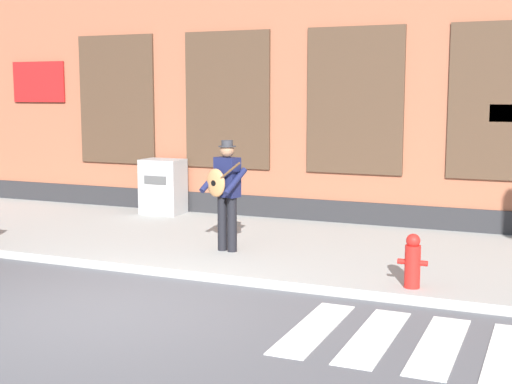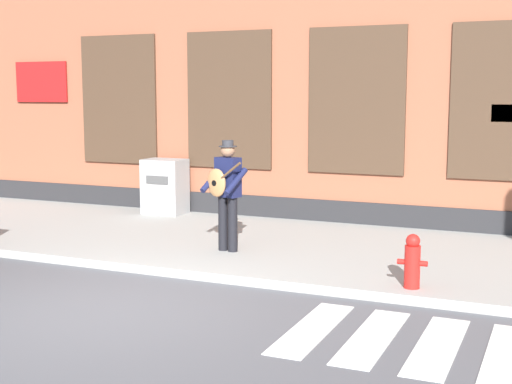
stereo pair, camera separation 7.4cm
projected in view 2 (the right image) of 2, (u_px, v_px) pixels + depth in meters
ground_plane at (109, 311)px, 8.55m from camera, size 160.00×160.00×0.00m
sidewalk at (243, 243)px, 12.05m from camera, size 28.00×4.45×0.13m
building_backdrop at (324, 44)px, 15.39m from camera, size 28.00×4.06×7.28m
busker at (226, 189)px, 11.05m from camera, size 0.72×0.64×1.74m
utility_box at (165, 186)px, 14.60m from camera, size 0.83×0.62×1.12m
fire_hydrant at (412, 262)px, 9.02m from camera, size 0.38×0.20×0.70m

